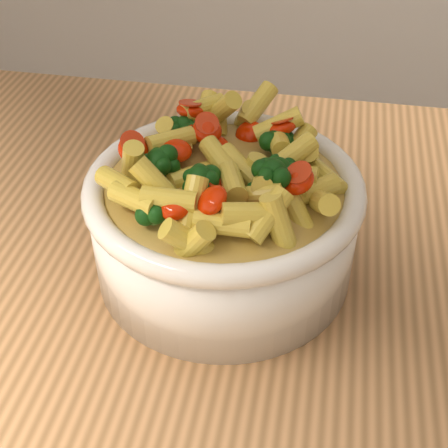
# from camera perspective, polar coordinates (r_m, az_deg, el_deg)

# --- Properties ---
(table) EXTENTS (1.20, 0.80, 0.90)m
(table) POSITION_cam_1_polar(r_m,az_deg,el_deg) (0.66, -5.89, -12.17)
(table) COLOR #B67F4E
(table) RESTS_ON ground
(serving_bowl) EXTENTS (0.24, 0.24, 0.11)m
(serving_bowl) POSITION_cam_1_polar(r_m,az_deg,el_deg) (0.56, -0.00, 0.10)
(serving_bowl) COLOR white
(serving_bowl) RESTS_ON table
(pasta_salad) EXTENTS (0.19, 0.19, 0.04)m
(pasta_salad) POSITION_cam_1_polar(r_m,az_deg,el_deg) (0.52, 0.00, 5.63)
(pasta_salad) COLOR #E2C947
(pasta_salad) RESTS_ON serving_bowl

